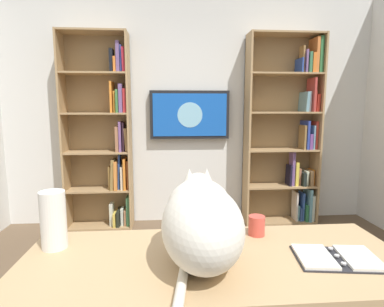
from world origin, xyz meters
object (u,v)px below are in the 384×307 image
at_px(desk, 216,285).
at_px(open_binder, 337,258).
at_px(coffee_mug, 257,226).
at_px(wall_mounted_tv, 190,115).
at_px(bookshelf_right, 105,137).
at_px(paper_towel_roll, 53,220).
at_px(cat, 201,219).
at_px(bookshelf_left, 290,132).

relative_size(desk, open_binder, 4.56).
bearing_deg(coffee_mug, desk, 45.52).
bearing_deg(wall_mounted_tv, bookshelf_right, 4.85).
relative_size(wall_mounted_tv, paper_towel_roll, 3.63).
bearing_deg(wall_mounted_tv, open_binder, 99.51).
bearing_deg(coffee_mug, bookshelf_right, -62.40).
bearing_deg(wall_mounted_tv, paper_towel_roll, 71.87).
xyz_separation_m(desk, open_binder, (-0.50, 0.03, 0.12)).
bearing_deg(cat, bookshelf_right, -70.73).
bearing_deg(coffee_mug, paper_towel_roll, 4.19).
distance_m(wall_mounted_tv, open_binder, 2.65).
bearing_deg(wall_mounted_tv, bookshelf_left, 176.17).
xyz_separation_m(bookshelf_right, cat, (-0.85, 2.44, -0.12)).
height_order(paper_towel_roll, coffee_mug, paper_towel_roll).
xyz_separation_m(bookshelf_left, paper_towel_roll, (1.98, 2.27, -0.20)).
relative_size(bookshelf_right, wall_mounted_tv, 2.37).
bearing_deg(coffee_mug, cat, 37.89).
bearing_deg(cat, paper_towel_roll, -14.37).
xyz_separation_m(cat, coffee_mug, (-0.30, -0.23, -0.13)).
relative_size(wall_mounted_tv, cat, 1.44).
bearing_deg(desk, coffee_mug, -134.48).
bearing_deg(desk, open_binder, 176.39).
distance_m(bookshelf_left, open_binder, 2.62).
height_order(bookshelf_right, paper_towel_roll, bookshelf_right).
bearing_deg(open_binder, bookshelf_left, -107.54).
xyz_separation_m(desk, coffee_mug, (-0.24, -0.24, 0.16)).
bearing_deg(cat, coffee_mug, -142.11).
xyz_separation_m(wall_mounted_tv, coffee_mug, (-0.17, 2.29, -0.49)).
relative_size(bookshelf_left, bookshelf_right, 1.01).
bearing_deg(paper_towel_roll, bookshelf_right, -84.70).
height_order(bookshelf_left, wall_mounted_tv, bookshelf_left).
distance_m(bookshelf_left, wall_mounted_tv, 1.23).
relative_size(bookshelf_left, desk, 1.38).
xyz_separation_m(open_binder, coffee_mug, (0.26, -0.27, 0.04)).
distance_m(bookshelf_left, desk, 2.80).
bearing_deg(wall_mounted_tv, cat, 87.05).
relative_size(desk, coffee_mug, 16.91).
xyz_separation_m(cat, open_binder, (-0.56, 0.04, -0.17)).
distance_m(bookshelf_right, coffee_mug, 2.50).
xyz_separation_m(bookshelf_left, coffee_mug, (1.04, 2.21, -0.28)).
bearing_deg(bookshelf_right, paper_towel_roll, 95.30).
relative_size(bookshelf_right, open_binder, 6.26).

